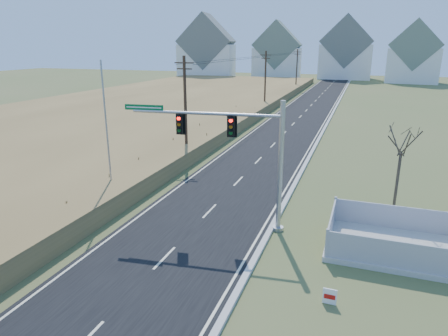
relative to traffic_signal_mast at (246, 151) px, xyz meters
The scene contains 16 objects.
ground 5.81m from the traffic_signal_mast, 134.39° to the right, with size 260.00×260.00×0.00m, color #4B5C2C.
road 47.58m from the traffic_signal_mast, 93.20° to the left, with size 8.00×180.00×0.06m, color black.
curb 47.52m from the traffic_signal_mast, 88.17° to the left, with size 0.30×180.00×0.18m, color #B2AFA8.
reed_marsh 45.99m from the traffic_signal_mast, 125.53° to the left, with size 38.00×110.00×1.30m, color #9B7D46.
utility_pole_near 15.33m from the traffic_signal_mast, 126.61° to the left, with size 1.80×0.26×9.00m.
utility_pole_mid 43.28m from the traffic_signal_mast, 102.19° to the left, with size 1.80×0.26×9.00m.
utility_pole_far 72.88m from the traffic_signal_mast, 97.21° to the left, with size 1.80×0.26×9.00m.
condo_nw 105.50m from the traffic_signal_mast, 112.67° to the left, with size 17.69×13.38×19.05m.
condo_nnw 107.34m from the traffic_signal_mast, 101.09° to the left, with size 14.93×11.17×17.03m.
condo_n 109.35m from the traffic_signal_mast, 90.34° to the left, with size 15.27×10.20×18.54m.
condo_ne 102.81m from the traffic_signal_mast, 80.28° to the left, with size 14.12×10.51×16.52m.
traffic_signal_mast is the anchor object (origin of this frame).
fence_enclosure 8.99m from the traffic_signal_mast, ahead, with size 6.90×4.74×1.57m.
open_sign 8.70m from the traffic_signal_mast, 47.83° to the right, with size 0.55×0.07×0.68m.
flagpole 9.77m from the traffic_signal_mast, behind, with size 0.41×0.41×9.01m.
bare_tree 9.37m from the traffic_signal_mast, 30.79° to the left, with size 2.17×2.17×5.75m.
Camera 1 is at (8.31, -17.16, 9.86)m, focal length 32.00 mm.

